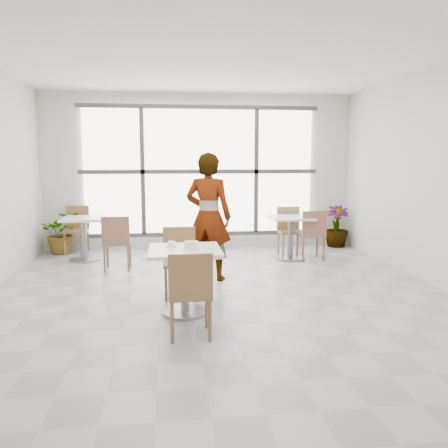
{
  "coord_description": "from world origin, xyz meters",
  "views": [
    {
      "loc": [
        -0.65,
        -5.51,
        1.75
      ],
      "look_at": [
        0.0,
        -0.3,
        1.0
      ],
      "focal_mm": 36.87,
      "sensor_mm": 36.0,
      "label": 1
    }
  ],
  "objects": [
    {
      "name": "bg_chair_left_far",
      "position": [
        -2.33,
        3.28,
        0.5
      ],
      "size": [
        0.42,
        0.42,
        0.87
      ],
      "color": "olive",
      "rests_on": "ground"
    },
    {
      "name": "wall_front",
      "position": [
        0.0,
        -3.5,
        1.5
      ],
      "size": [
        6.0,
        0.0,
        6.0
      ],
      "primitive_type": "plane",
      "rotation": [
        -1.57,
        0.0,
        0.0
      ],
      "color": "silver",
      "rests_on": "ground"
    },
    {
      "name": "bg_chair_left_near",
      "position": [
        -1.44,
        1.7,
        0.5
      ],
      "size": [
        0.42,
        0.42,
        0.87
      ],
      "rotation": [
        0.0,
        0.0,
        3.14
      ],
      "color": "#885B43",
      "rests_on": "ground"
    },
    {
      "name": "chair_near",
      "position": [
        -0.44,
        -1.2,
        0.5
      ],
      "size": [
        0.42,
        0.42,
        0.87
      ],
      "rotation": [
        0.0,
        0.0,
        3.14
      ],
      "color": "olive",
      "rests_on": "ground"
    },
    {
      "name": "bg_chair_right_far",
      "position": [
        1.57,
        2.61,
        0.5
      ],
      "size": [
        0.42,
        0.42,
        0.87
      ],
      "color": "#A18348",
      "rests_on": "ground"
    },
    {
      "name": "floor",
      "position": [
        0.0,
        0.0,
        0.0
      ],
      "size": [
        7.0,
        7.0,
        0.0
      ],
      "primitive_type": "plane",
      "color": "#9E9EA5",
      "rests_on": "ground"
    },
    {
      "name": "wall_back",
      "position": [
        0.0,
        3.5,
        1.5
      ],
      "size": [
        6.0,
        0.0,
        6.0
      ],
      "primitive_type": "plane",
      "rotation": [
        1.57,
        0.0,
        0.0
      ],
      "color": "silver",
      "rests_on": "ground"
    },
    {
      "name": "main_table",
      "position": [
        -0.46,
        -0.45,
        0.52
      ],
      "size": [
        0.8,
        0.8,
        0.75
      ],
      "color": "white",
      "rests_on": "ground"
    },
    {
      "name": "bg_chair_right_near",
      "position": [
        1.83,
        2.06,
        0.5
      ],
      "size": [
        0.42,
        0.42,
        0.87
      ],
      "rotation": [
        0.0,
        0.0,
        3.14
      ],
      "color": "#905844",
      "rests_on": "ground"
    },
    {
      "name": "person",
      "position": [
        -0.06,
        1.02,
        0.92
      ],
      "size": [
        0.79,
        0.66,
        1.84
      ],
      "primitive_type": "imported",
      "rotation": [
        0.0,
        0.0,
        2.75
      ],
      "color": "black",
      "rests_on": "ground"
    },
    {
      "name": "plant_left",
      "position": [
        -2.61,
        3.2,
        0.39
      ],
      "size": [
        0.87,
        0.81,
        0.78
      ],
      "primitive_type": "imported",
      "rotation": [
        0.0,
        0.0,
        0.35
      ],
      "color": "#3E7937",
      "rests_on": "ground"
    },
    {
      "name": "ceiling",
      "position": [
        0.0,
        0.0,
        3.0
      ],
      "size": [
        7.0,
        7.0,
        0.0
      ],
      "primitive_type": "plane",
      "rotation": [
        3.14,
        0.0,
        0.0
      ],
      "color": "white",
      "rests_on": "ground"
    },
    {
      "name": "bg_table_right",
      "position": [
        1.48,
        2.21,
        0.49
      ],
      "size": [
        0.7,
        0.7,
        0.75
      ],
      "color": "silver",
      "rests_on": "ground"
    },
    {
      "name": "oatmeal_bowl",
      "position": [
        -0.39,
        -0.46,
        0.79
      ],
      "size": [
        0.21,
        0.21,
        0.09
      ],
      "color": "white",
      "rests_on": "main_table"
    },
    {
      "name": "coffee_cup",
      "position": [
        -0.61,
        -0.34,
        0.78
      ],
      "size": [
        0.16,
        0.13,
        0.07
      ],
      "color": "white",
      "rests_on": "main_table"
    },
    {
      "name": "plant_right",
      "position": [
        2.7,
        3.2,
        0.41
      ],
      "size": [
        0.55,
        0.55,
        0.82
      ],
      "primitive_type": "imported",
      "rotation": [
        0.0,
        0.0,
        -0.22
      ],
      "color": "#387C35",
      "rests_on": "ground"
    },
    {
      "name": "chair_far",
      "position": [
        -0.5,
        0.3,
        0.5
      ],
      "size": [
        0.42,
        0.42,
        0.87
      ],
      "color": "olive",
      "rests_on": "ground"
    },
    {
      "name": "bg_table_left",
      "position": [
        -2.08,
        2.52,
        0.49
      ],
      "size": [
        0.7,
        0.7,
        0.75
      ],
      "color": "white",
      "rests_on": "ground"
    },
    {
      "name": "window",
      "position": [
        0.0,
        3.44,
        1.5
      ],
      "size": [
        4.6,
        0.07,
        2.52
      ],
      "color": "white",
      "rests_on": "ground"
    }
  ]
}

